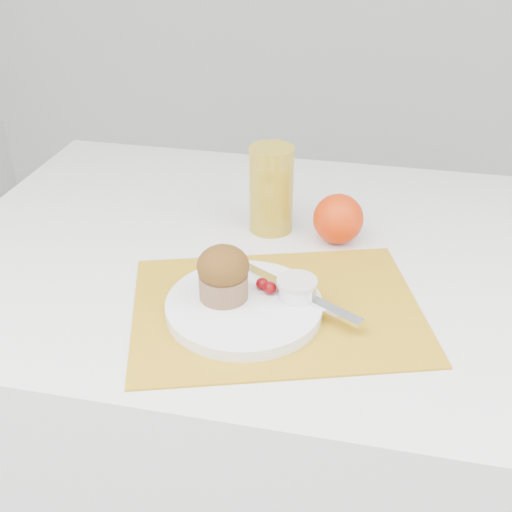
% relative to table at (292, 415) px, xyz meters
% --- Properties ---
extents(table, '(1.20, 0.80, 0.75)m').
position_rel_table_xyz_m(table, '(0.00, 0.00, 0.00)').
color(table, white).
rests_on(table, ground).
extents(placemat, '(0.49, 0.42, 0.00)m').
position_rel_table_xyz_m(placemat, '(-0.01, -0.17, 0.38)').
color(placemat, gold).
rests_on(placemat, table).
extents(plate, '(0.25, 0.25, 0.02)m').
position_rel_table_xyz_m(plate, '(-0.05, -0.19, 0.39)').
color(plate, white).
rests_on(plate, placemat).
extents(ramekin, '(0.06, 0.06, 0.02)m').
position_rel_table_xyz_m(ramekin, '(0.02, -0.16, 0.41)').
color(ramekin, silver).
rests_on(ramekin, plate).
extents(cream, '(0.08, 0.08, 0.01)m').
position_rel_table_xyz_m(cream, '(0.02, -0.16, 0.42)').
color(cream, silver).
rests_on(cream, ramekin).
extents(raspberry_near, '(0.02, 0.02, 0.02)m').
position_rel_table_xyz_m(raspberry_near, '(-0.03, -0.15, 0.41)').
color(raspberry_near, '#4F0205').
rests_on(raspberry_near, plate).
extents(raspberry_far, '(0.02, 0.02, 0.02)m').
position_rel_table_xyz_m(raspberry_far, '(-0.02, -0.16, 0.41)').
color(raspberry_far, '#540204').
rests_on(raspberry_far, plate).
extents(butter_knife, '(0.20, 0.12, 0.01)m').
position_rel_table_xyz_m(butter_knife, '(0.02, -0.16, 0.40)').
color(butter_knife, silver).
rests_on(butter_knife, plate).
extents(orange, '(0.09, 0.09, 0.09)m').
position_rel_table_xyz_m(orange, '(0.06, 0.05, 0.42)').
color(orange, red).
rests_on(orange, table).
extents(juice_glass, '(0.08, 0.08, 0.15)m').
position_rel_table_xyz_m(juice_glass, '(-0.06, 0.07, 0.45)').
color(juice_glass, gold).
rests_on(juice_glass, table).
extents(muffin, '(0.07, 0.07, 0.08)m').
position_rel_table_xyz_m(muffin, '(-0.08, -0.18, 0.44)').
color(muffin, '#8D6744').
rests_on(muffin, plate).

